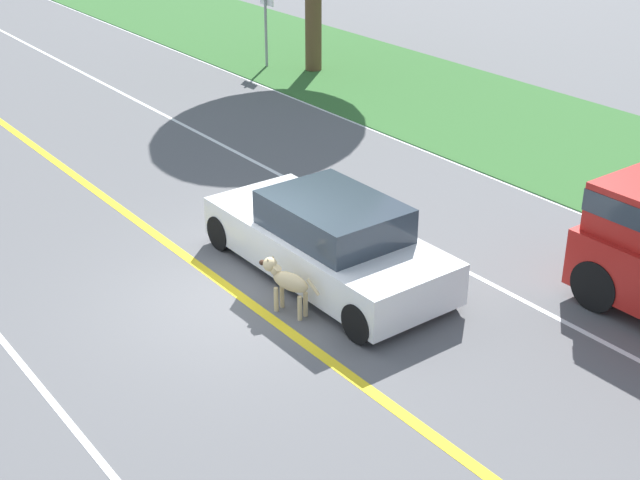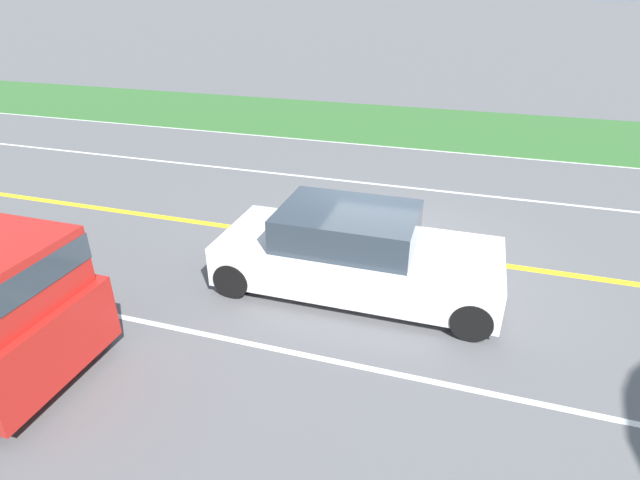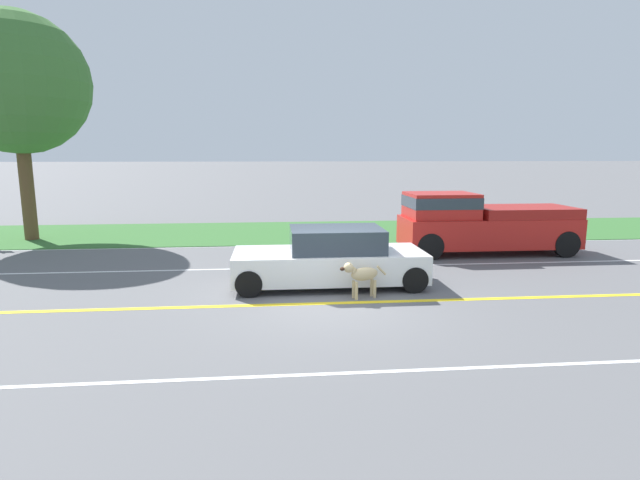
# 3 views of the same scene
# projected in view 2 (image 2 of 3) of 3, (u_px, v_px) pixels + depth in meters

# --- Properties ---
(ground_plane) EXTENTS (400.00, 400.00, 0.00)m
(ground_plane) POSITION_uv_depth(u_px,v_px,m) (383.00, 249.00, 9.90)
(ground_plane) COLOR #5B5B5E
(centre_divider_line) EXTENTS (0.18, 160.00, 0.01)m
(centre_divider_line) POSITION_uv_depth(u_px,v_px,m) (383.00, 248.00, 9.90)
(centre_divider_line) COLOR yellow
(centre_divider_line) RESTS_ON ground
(lane_edge_line_left) EXTENTS (0.14, 160.00, 0.01)m
(lane_edge_line_left) POSITION_uv_depth(u_px,v_px,m) (425.00, 150.00, 15.85)
(lane_edge_line_left) COLOR white
(lane_edge_line_left) RESTS_ON ground
(lane_dash_same_dir) EXTENTS (0.10, 160.00, 0.01)m
(lane_dash_same_dir) POSITION_uv_depth(u_px,v_px,m) (335.00, 361.00, 6.92)
(lane_dash_same_dir) COLOR white
(lane_dash_same_dir) RESTS_ON ground
(lane_dash_oncoming) EXTENTS (0.10, 160.00, 0.01)m
(lane_dash_oncoming) POSITION_uv_depth(u_px,v_px,m) (409.00, 188.00, 12.87)
(lane_dash_oncoming) COLOR white
(lane_dash_oncoming) RESTS_ON ground
(grass_verge_left) EXTENTS (6.00, 160.00, 0.03)m
(grass_verge_left) POSITION_uv_depth(u_px,v_px,m) (435.00, 127.00, 18.39)
(grass_verge_left) COLOR #33662D
(grass_verge_left) RESTS_ON ground
(ego_car) EXTENTS (1.94, 4.64, 1.43)m
(ego_car) POSITION_uv_depth(u_px,v_px,m) (355.00, 253.00, 8.35)
(ego_car) COLOR white
(ego_car) RESTS_ON ground
(dog) EXTENTS (0.45, 1.12, 0.87)m
(dog) POSITION_uv_depth(u_px,v_px,m) (343.00, 225.00, 9.58)
(dog) COLOR #D1B784
(dog) RESTS_ON ground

